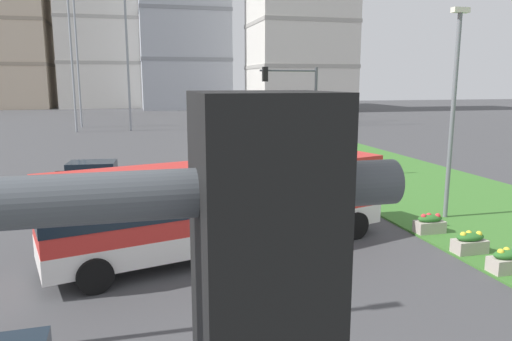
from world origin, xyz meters
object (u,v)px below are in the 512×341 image
Objects in this scene: flower_planter_4 at (430,223)px; traffic_light_far_right at (299,105)px; apartment_tower_westcentre at (105,23)px; apartment_tower_centre at (182,16)px; car_black_sedan at (95,177)px; flower_planter_2 at (508,261)px; articulated_bus at (226,204)px; apartment_tower_west at (0,1)px; flower_planter_5 at (362,191)px; streetlight_median at (453,106)px; apartment_tower_eastcentre at (300,4)px; flower_planter_3 at (470,243)px.

flower_planter_4 is 11.66m from traffic_light_far_right.
apartment_tower_centre is (16.28, -9.08, 0.98)m from apartment_tower_westcentre.
car_black_sedan is 4.14× the size of flower_planter_2.
articulated_bus is 0.27× the size of apartment_tower_west.
apartment_tower_west is 1.14× the size of apartment_tower_centre.
streetlight_median is at bearing -63.75° from flower_planter_5.
flower_planter_2 is 3.90m from flower_planter_4.
flower_planter_5 is 0.13× the size of streetlight_median.
car_black_sedan is 0.54× the size of streetlight_median.
traffic_light_far_right is at bearing 95.54° from flower_planter_2.
apartment_tower_centre is (0.43, 95.56, 19.09)m from flower_planter_2.
articulated_bus reaches higher than flower_planter_4.
streetlight_median is 91.20m from apartment_tower_centre.
apartment_tower_west is at bearing 105.06° from car_black_sedan.
flower_planter_4 is at bearing -90.00° from flower_planter_5.
flower_planter_5 is 0.03× the size of apartment_tower_centre.
apartment_tower_centre reaches higher than articulated_bus.
articulated_bus is 0.30× the size of apartment_tower_eastcentre.
apartment_tower_westcentre is at bearing 150.86° from apartment_tower_centre.
car_black_sedan is 19.34m from flower_planter_2.
apartment_tower_westcentre is at bearing 145.50° from apartment_tower_eastcentre.
streetlight_median is (1.90, -3.85, 4.27)m from flower_planter_5.
apartment_tower_west reaches higher than apartment_tower_eastcentre.
traffic_light_far_right is (-1.43, 10.87, 3.96)m from flower_planter_4.
flower_planter_3 is 95.81m from apartment_tower_centre.
flower_planter_4 is at bearing -138.46° from streetlight_median.
flower_planter_4 is at bearing -82.50° from traffic_light_far_right.
apartment_tower_westcentre reaches higher than flower_planter_5.
flower_planter_3 is 110.55m from apartment_tower_west.
flower_planter_5 is 98.19m from apartment_tower_westcentre.
apartment_tower_west is at bearing 109.77° from flower_planter_3.
flower_planter_4 is 0.03× the size of apartment_tower_westcentre.
apartment_tower_westcentre reaches higher than flower_planter_3.
traffic_light_far_right is 70.06m from apartment_tower_eastcentre.
flower_planter_5 is at bearing -68.74° from apartment_tower_west.
flower_planter_2 is 0.17× the size of traffic_light_far_right.
traffic_light_far_right is 0.15× the size of apartment_tower_west.
apartment_tower_centre is (0.43, 91.66, 19.09)m from flower_planter_4.
apartment_tower_west is 63.01m from apartment_tower_eastcentre.
streetlight_median reaches higher than traffic_light_far_right.
flower_planter_5 is 103.42m from apartment_tower_west.
flower_planter_5 is (0.00, 7.77, 0.00)m from flower_planter_3.
streetlight_median is at bearing -79.84° from apartment_tower_westcentre.
flower_planter_3 is (7.73, -2.41, -1.23)m from articulated_bus.
flower_planter_5 is at bearing 90.00° from flower_planter_3.
apartment_tower_eastcentre reaches higher than apartment_tower_centre.
flower_planter_3 is (12.69, -12.91, -0.33)m from car_black_sedan.
car_black_sedan is at bearing -117.81° from apartment_tower_eastcentre.
apartment_tower_centre is at bearing 90.93° from streetlight_median.
streetlight_median reaches higher than flower_planter_3.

